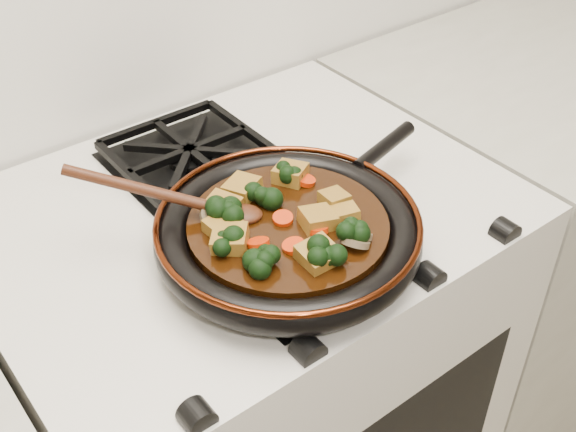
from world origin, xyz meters
TOP-DOWN VIEW (x-y plane):
  - stove at (0.00, 1.69)m, footprint 0.76×0.60m
  - burner_grate_front at (0.00, 1.55)m, footprint 0.23×0.23m
  - burner_grate_back at (0.00, 1.83)m, footprint 0.23×0.23m
  - skillet at (-0.01, 1.56)m, footprint 0.47×0.35m
  - braising_sauce at (-0.02, 1.56)m, footprint 0.26×0.26m
  - tofu_cube_0 at (-0.03, 1.48)m, footprint 0.05×0.05m
  - tofu_cube_1 at (0.05, 1.63)m, footprint 0.06×0.06m
  - tofu_cube_2 at (-0.10, 1.57)m, footprint 0.06×0.06m
  - tofu_cube_3 at (-0.07, 1.63)m, footprint 0.06×0.06m
  - tofu_cube_4 at (0.01, 1.53)m, footprint 0.05×0.05m
  - tofu_cube_5 at (-0.03, 1.64)m, footprint 0.06×0.05m
  - tofu_cube_6 at (-0.09, 1.59)m, footprint 0.04×0.04m
  - tofu_cube_7 at (0.05, 1.52)m, footprint 0.04×0.04m
  - tofu_cube_8 at (0.06, 1.55)m, footprint 0.04×0.04m
  - broccoli_floret_0 at (-0.09, 1.51)m, footprint 0.08×0.08m
  - broccoli_floret_1 at (0.04, 1.63)m, footprint 0.07×0.07m
  - broccoli_floret_2 at (-0.01, 1.61)m, footprint 0.09×0.09m
  - broccoli_floret_3 at (-0.08, 1.61)m, footprint 0.09×0.09m
  - broccoli_floret_4 at (-0.11, 1.57)m, footprint 0.07×0.08m
  - broccoli_floret_5 at (-0.03, 1.46)m, footprint 0.06×0.06m
  - broccoli_floret_6 at (0.02, 1.48)m, footprint 0.08×0.08m
  - carrot_coin_0 at (0.06, 1.61)m, footprint 0.03×0.03m
  - carrot_coin_1 at (-0.02, 1.56)m, footprint 0.03×0.03m
  - carrot_coin_2 at (0.00, 1.52)m, footprint 0.03×0.03m
  - carrot_coin_3 at (-0.04, 1.51)m, footprint 0.03×0.03m
  - carrot_coin_4 at (-0.07, 1.54)m, footprint 0.03×0.03m
  - mushroom_slice_0 at (0.02, 1.47)m, footprint 0.05×0.05m
  - mushroom_slice_1 at (0.03, 1.48)m, footprint 0.04×0.04m
  - mushroom_slice_2 at (-0.09, 1.62)m, footprint 0.04×0.04m
  - wooden_spoon at (-0.10, 1.64)m, footprint 0.13×0.11m

SIDE VIEW (x-z plane):
  - stove at x=0.00m, z-range 0.00..0.90m
  - burner_grate_front at x=0.00m, z-range 0.90..0.93m
  - burner_grate_back at x=0.00m, z-range 0.90..0.93m
  - skillet at x=-0.01m, z-range 0.92..0.97m
  - braising_sauce at x=-0.02m, z-range 0.94..0.96m
  - carrot_coin_0 at x=0.06m, z-range 0.96..0.97m
  - carrot_coin_1 at x=-0.02m, z-range 0.96..0.97m
  - carrot_coin_2 at x=0.00m, z-range 0.95..0.97m
  - carrot_coin_3 at x=-0.04m, z-range 0.96..0.97m
  - carrot_coin_4 at x=-0.07m, z-range 0.95..0.97m
  - mushroom_slice_0 at x=0.02m, z-range 0.95..0.98m
  - mushroom_slice_1 at x=0.03m, z-range 0.95..0.98m
  - mushroom_slice_2 at x=-0.09m, z-range 0.95..0.98m
  - tofu_cube_7 at x=0.05m, z-range 0.95..0.98m
  - tofu_cube_8 at x=0.06m, z-range 0.95..0.98m
  - tofu_cube_6 at x=-0.09m, z-range 0.95..0.98m
  - broccoli_floret_1 at x=0.04m, z-range 0.94..1.00m
  - tofu_cube_4 at x=0.01m, z-range 0.95..0.98m
  - tofu_cube_3 at x=-0.07m, z-range 0.95..0.98m
  - tofu_cube_1 at x=0.05m, z-range 0.95..0.98m
  - tofu_cube_5 at x=-0.03m, z-range 0.95..0.98m
  - tofu_cube_2 at x=-0.10m, z-range 0.95..0.98m
  - tofu_cube_0 at x=-0.03m, z-range 0.95..0.98m
  - broccoli_floret_4 at x=-0.11m, z-range 0.94..1.00m
  - broccoli_floret_0 at x=-0.09m, z-range 0.94..1.00m
  - broccoli_floret_6 at x=0.02m, z-range 0.94..1.00m
  - broccoli_floret_2 at x=-0.01m, z-range 0.94..1.00m
  - broccoli_floret_5 at x=-0.03m, z-range 0.94..1.00m
  - broccoli_floret_3 at x=-0.08m, z-range 0.93..1.01m
  - wooden_spoon at x=-0.10m, z-range 0.87..1.10m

